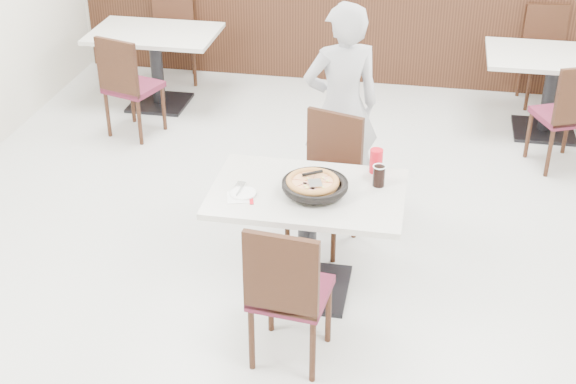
% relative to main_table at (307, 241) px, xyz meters
% --- Properties ---
extents(floor, '(7.00, 7.00, 0.00)m').
position_rel_main_table_xyz_m(floor, '(-0.08, 0.26, -0.38)').
color(floor, '#B9B9B4').
rests_on(floor, ground).
extents(wainscot_back, '(5.90, 0.03, 1.10)m').
position_rel_main_table_xyz_m(wainscot_back, '(-0.08, 3.74, 0.18)').
color(wainscot_back, black).
rests_on(wainscot_back, floor).
extents(main_table, '(1.29, 0.95, 0.75)m').
position_rel_main_table_xyz_m(main_table, '(0.00, 0.00, 0.00)').
color(main_table, beige).
rests_on(main_table, floor).
extents(chair_near, '(0.46, 0.46, 0.95)m').
position_rel_main_table_xyz_m(chair_near, '(0.01, -0.66, 0.10)').
color(chair_near, black).
rests_on(chair_near, floor).
extents(chair_far, '(0.53, 0.53, 0.95)m').
position_rel_main_table_xyz_m(chair_far, '(0.01, 0.57, 0.10)').
color(chair_far, black).
rests_on(chair_far, floor).
extents(trivet, '(0.14, 0.14, 0.04)m').
position_rel_main_table_xyz_m(trivet, '(0.07, 0.00, 0.39)').
color(trivet, black).
rests_on(trivet, main_table).
extents(pizza_pan, '(0.43, 0.43, 0.01)m').
position_rel_main_table_xyz_m(pizza_pan, '(0.05, -0.04, 0.42)').
color(pizza_pan, black).
rests_on(pizza_pan, trivet).
extents(pizza, '(0.35, 0.35, 0.02)m').
position_rel_main_table_xyz_m(pizza, '(0.03, -0.02, 0.44)').
color(pizza, '#C47F38').
rests_on(pizza, pizza_pan).
extents(pizza_server, '(0.11, 0.12, 0.00)m').
position_rel_main_table_xyz_m(pizza_server, '(0.05, -0.06, 0.47)').
color(pizza_server, white).
rests_on(pizza_server, pizza).
extents(napkin, '(0.18, 0.18, 0.00)m').
position_rel_main_table_xyz_m(napkin, '(-0.40, -0.16, 0.38)').
color(napkin, white).
rests_on(napkin, main_table).
extents(side_plate, '(0.18, 0.18, 0.01)m').
position_rel_main_table_xyz_m(side_plate, '(-0.38, -0.12, 0.38)').
color(side_plate, white).
rests_on(side_plate, napkin).
extents(fork, '(0.03, 0.15, 0.00)m').
position_rel_main_table_xyz_m(fork, '(-0.41, -0.10, 0.39)').
color(fork, white).
rests_on(fork, side_plate).
extents(cola_glass, '(0.08, 0.08, 0.13)m').
position_rel_main_table_xyz_m(cola_glass, '(0.42, 0.15, 0.44)').
color(cola_glass, black).
rests_on(cola_glass, main_table).
extents(red_cup, '(0.09, 0.09, 0.16)m').
position_rel_main_table_xyz_m(red_cup, '(0.39, 0.32, 0.45)').
color(red_cup, red).
rests_on(red_cup, main_table).
extents(diner_person, '(0.69, 0.59, 1.60)m').
position_rel_main_table_xyz_m(diner_person, '(0.06, 1.19, 0.43)').
color(diner_person, '#AFAEB3').
rests_on(diner_person, floor).
extents(bg_table_left, '(1.27, 0.90, 0.75)m').
position_rel_main_table_xyz_m(bg_table_left, '(-1.95, 2.77, 0.00)').
color(bg_table_left, beige).
rests_on(bg_table_left, floor).
extents(bg_chair_left_near, '(0.53, 0.53, 0.95)m').
position_rel_main_table_xyz_m(bg_chair_left_near, '(-1.93, 2.10, 0.10)').
color(bg_chair_left_near, black).
rests_on(bg_chair_left_near, floor).
extents(bg_chair_left_far, '(0.53, 0.53, 0.95)m').
position_rel_main_table_xyz_m(bg_chair_left_far, '(-1.96, 3.41, 0.10)').
color(bg_chair_left_far, black).
rests_on(bg_chair_left_far, floor).
extents(bg_table_right, '(1.27, 0.91, 0.75)m').
position_rel_main_table_xyz_m(bg_table_right, '(1.76, 2.80, 0.00)').
color(bg_table_right, beige).
rests_on(bg_table_right, floor).
extents(bg_chair_right_near, '(0.55, 0.55, 0.95)m').
position_rel_main_table_xyz_m(bg_chair_right_near, '(1.80, 2.15, 0.10)').
color(bg_chair_right_near, black).
rests_on(bg_chair_right_near, floor).
extents(bg_chair_right_far, '(0.48, 0.48, 0.95)m').
position_rel_main_table_xyz_m(bg_chair_right_far, '(1.78, 3.50, 0.10)').
color(bg_chair_right_far, black).
rests_on(bg_chair_right_far, floor).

